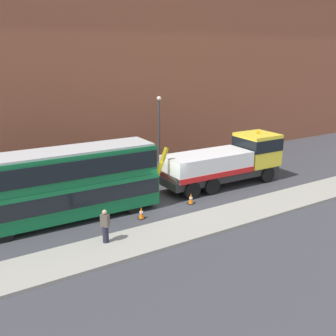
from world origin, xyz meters
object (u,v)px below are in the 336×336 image
(traffic_cone_near_bus, at_px, (141,213))
(traffic_cone_midway, at_px, (191,199))
(double_decker_bus, at_px, (61,183))
(pedestrian_onlooker, at_px, (105,227))
(street_lamp, at_px, (159,126))
(recovery_tow_truck, at_px, (228,161))

(traffic_cone_near_bus, relative_size, traffic_cone_midway, 1.00)
(traffic_cone_midway, bearing_deg, double_decker_bus, 166.89)
(pedestrian_onlooker, relative_size, street_lamp, 0.29)
(double_decker_bus, bearing_deg, pedestrian_onlooker, -77.22)
(pedestrian_onlooker, distance_m, traffic_cone_midway, 7.11)
(double_decker_bus, relative_size, pedestrian_onlooker, 6.49)
(traffic_cone_midway, bearing_deg, traffic_cone_near_bus, -174.29)
(pedestrian_onlooker, relative_size, traffic_cone_near_bus, 2.38)
(traffic_cone_midway, distance_m, street_lamp, 8.94)
(pedestrian_onlooker, xyz_separation_m, traffic_cone_midway, (6.71, 2.26, -0.64))
(pedestrian_onlooker, xyz_separation_m, traffic_cone_near_bus, (3.00, 1.89, -0.64))
(traffic_cone_midway, bearing_deg, pedestrian_onlooker, -161.37)
(double_decker_bus, height_order, pedestrian_onlooker, double_decker_bus)
(pedestrian_onlooker, bearing_deg, double_decker_bus, 64.91)
(pedestrian_onlooker, height_order, traffic_cone_near_bus, pedestrian_onlooker)
(traffic_cone_near_bus, bearing_deg, recovery_tow_truck, 14.63)
(double_decker_bus, xyz_separation_m, street_lamp, (10.02, 6.24, 1.24))
(pedestrian_onlooker, bearing_deg, street_lamp, 11.46)
(double_decker_bus, height_order, street_lamp, street_lamp)
(recovery_tow_truck, bearing_deg, traffic_cone_near_bus, -164.16)
(recovery_tow_truck, relative_size, traffic_cone_near_bus, 14.12)
(recovery_tow_truck, xyz_separation_m, traffic_cone_midway, (-4.39, -1.74, -1.42))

